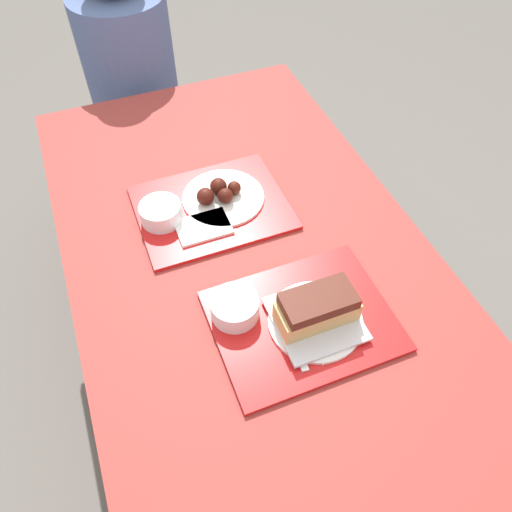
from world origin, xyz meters
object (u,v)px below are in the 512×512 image
object	(u,v)px
bowl_coleslaw_near	(235,307)
person_seated_across	(128,57)
tray_near	(303,321)
tray_far	(212,208)
wings_plate_far	(220,195)
brisket_sandwich_plate	(317,312)
bowl_coleslaw_far	(161,212)

from	to	relation	value
bowl_coleslaw_near	person_seated_across	world-z (taller)	person_seated_across
tray_near	tray_far	world-z (taller)	same
tray_far	wings_plate_far	size ratio (longest dim) A/B	1.78
tray_near	wings_plate_far	distance (m)	0.43
brisket_sandwich_plate	person_seated_across	distance (m)	1.27
bowl_coleslaw_near	wings_plate_far	bearing A→B (deg)	76.13
bowl_coleslaw_near	person_seated_across	distance (m)	1.18
tray_far	wings_plate_far	world-z (taller)	wings_plate_far
tray_near	bowl_coleslaw_near	world-z (taller)	bowl_coleslaw_near
brisket_sandwich_plate	wings_plate_far	size ratio (longest dim) A/B	0.95
bowl_coleslaw_near	brisket_sandwich_plate	distance (m)	0.18
tray_far	bowl_coleslaw_near	xyz separation A→B (m)	(-0.06, -0.35, 0.03)
tray_far	bowl_coleslaw_near	world-z (taller)	bowl_coleslaw_near
tray_far	bowl_coleslaw_far	distance (m)	0.14
tray_far	bowl_coleslaw_far	world-z (taller)	bowl_coleslaw_far
bowl_coleslaw_near	brisket_sandwich_plate	bearing A→B (deg)	-28.02
tray_near	bowl_coleslaw_far	size ratio (longest dim) A/B	3.65
tray_far	tray_near	bearing A→B (deg)	-79.39
brisket_sandwich_plate	bowl_coleslaw_far	world-z (taller)	brisket_sandwich_plate
bowl_coleslaw_far	wings_plate_far	bearing A→B (deg)	5.03
tray_near	person_seated_across	distance (m)	1.26
tray_far	person_seated_across	size ratio (longest dim) A/B	0.54
brisket_sandwich_plate	person_seated_across	xyz separation A→B (m)	(-0.15, 1.27, -0.03)
tray_near	bowl_coleslaw_far	distance (m)	0.47
brisket_sandwich_plate	bowl_coleslaw_far	bearing A→B (deg)	118.88
person_seated_across	bowl_coleslaw_far	bearing A→B (deg)	-96.19
tray_far	brisket_sandwich_plate	xyz separation A→B (m)	(0.10, -0.43, 0.04)
bowl_coleslaw_far	person_seated_across	distance (m)	0.84
tray_far	brisket_sandwich_plate	world-z (taller)	brisket_sandwich_plate
brisket_sandwich_plate	wings_plate_far	world-z (taller)	brisket_sandwich_plate
person_seated_across	bowl_coleslaw_near	bearing A→B (deg)	-90.57
bowl_coleslaw_near	tray_near	bearing A→B (deg)	-26.95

